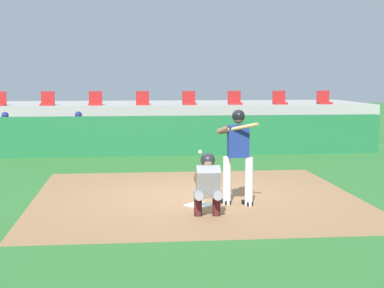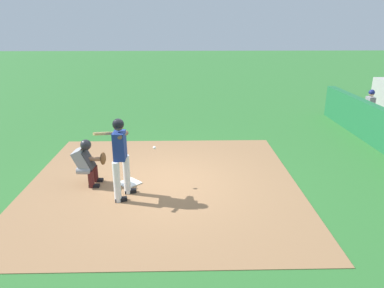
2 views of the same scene
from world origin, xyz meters
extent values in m
plane|color=#2D6B2D|center=(0.00, 0.00, 0.00)|extent=(80.00, 80.00, 0.00)
cube|color=#936B47|center=(0.00, 0.00, 0.01)|extent=(6.40, 6.40, 0.01)
cube|color=white|center=(0.00, -0.80, 0.02)|extent=(0.62, 0.62, 0.02)
cylinder|color=silver|center=(0.51, -0.77, 0.46)|extent=(0.15, 0.15, 0.92)
cylinder|color=silver|center=(0.89, -0.91, 0.46)|extent=(0.15, 0.15, 0.92)
cube|color=navy|center=(0.70, -0.84, 1.22)|extent=(0.38, 0.24, 0.60)
sphere|color=brown|center=(0.70, -0.84, 1.65)|extent=(0.21, 0.21, 0.21)
sphere|color=black|center=(0.70, -0.84, 1.68)|extent=(0.24, 0.24, 0.24)
cylinder|color=brown|center=(0.43, -0.82, 1.43)|extent=(0.25, 0.24, 0.17)
cylinder|color=brown|center=(0.62, -0.77, 1.43)|extent=(0.57, 0.15, 0.18)
cylinder|color=tan|center=(0.66, -1.02, 1.48)|extent=(0.68, 0.60, 0.24)
cube|color=black|center=(0.49, -0.71, 0.04)|extent=(0.18, 0.28, 0.09)
cube|color=black|center=(0.88, -0.86, 0.04)|extent=(0.18, 0.28, 0.09)
cylinder|color=gray|center=(-0.15, -1.79, 0.42)|extent=(0.18, 0.33, 0.16)
cylinder|color=#4C1919|center=(-0.14, -1.64, 0.21)|extent=(0.14, 0.14, 0.42)
cube|color=black|center=(-0.14, -1.58, 0.04)|extent=(0.12, 0.25, 0.08)
cylinder|color=gray|center=(0.17, -1.80, 0.42)|extent=(0.18, 0.33, 0.16)
cylinder|color=#4C1919|center=(0.18, -1.65, 0.21)|extent=(0.14, 0.14, 0.42)
cube|color=black|center=(0.18, -1.59, 0.04)|extent=(0.12, 0.25, 0.08)
cube|color=gray|center=(0.01, -1.85, 0.64)|extent=(0.42, 0.46, 0.57)
cube|color=#2D2D33|center=(0.01, -1.73, 0.64)|extent=(0.39, 0.27, 0.45)
sphere|color=#996B4C|center=(0.01, -1.77, 0.98)|extent=(0.21, 0.21, 0.21)
sphere|color=#232328|center=(0.01, -1.75, 1.00)|extent=(0.25, 0.25, 0.25)
cylinder|color=#996B4C|center=(-0.02, -1.62, 0.64)|extent=(0.13, 0.45, 0.10)
ellipsoid|color=brown|center=(-0.05, -1.39, 0.64)|extent=(0.29, 0.14, 0.30)
sphere|color=white|center=(0.07, -0.17, 0.94)|extent=(0.07, 0.07, 0.07)
cube|color=#1E6638|center=(0.00, 6.50, 0.60)|extent=(13.00, 0.30, 1.20)
cube|color=olive|center=(0.00, 7.50, 0.23)|extent=(11.80, 0.44, 0.45)
cylinder|color=#939399|center=(-5.25, 7.25, 0.49)|extent=(0.15, 0.40, 0.15)
cylinder|color=#939399|center=(-4.99, 7.25, 0.49)|extent=(0.15, 0.40, 0.15)
cylinder|color=#939399|center=(-4.99, 7.05, 0.23)|extent=(0.13, 0.13, 0.45)
cube|color=maroon|center=(-4.99, 7.00, 0.04)|extent=(0.11, 0.24, 0.08)
cube|color=gray|center=(-5.12, 7.47, 0.76)|extent=(0.36, 0.22, 0.54)
sphere|color=tan|center=(-5.12, 7.47, 1.15)|extent=(0.20, 0.20, 0.20)
sphere|color=navy|center=(-5.12, 7.47, 1.19)|extent=(0.22, 0.22, 0.22)
cylinder|color=tan|center=(-4.92, 7.33, 0.65)|extent=(0.09, 0.41, 0.22)
cylinder|color=#939399|center=(-3.00, 7.25, 0.49)|extent=(0.15, 0.40, 0.15)
cylinder|color=#939399|center=(-3.00, 7.05, 0.23)|extent=(0.13, 0.13, 0.45)
cube|color=maroon|center=(-3.00, 7.00, 0.04)|extent=(0.11, 0.24, 0.08)
cylinder|color=#939399|center=(-2.74, 7.25, 0.49)|extent=(0.15, 0.40, 0.15)
cylinder|color=#939399|center=(-2.74, 7.05, 0.23)|extent=(0.13, 0.13, 0.45)
cube|color=maroon|center=(-2.74, 7.00, 0.04)|extent=(0.11, 0.24, 0.08)
cube|color=gray|center=(-2.87, 7.47, 0.76)|extent=(0.36, 0.22, 0.54)
sphere|color=beige|center=(-2.87, 7.47, 1.15)|extent=(0.20, 0.20, 0.20)
sphere|color=navy|center=(-2.87, 7.47, 1.19)|extent=(0.22, 0.22, 0.22)
cylinder|color=beige|center=(-3.07, 7.33, 0.65)|extent=(0.09, 0.41, 0.22)
cylinder|color=beige|center=(-2.67, 7.33, 0.65)|extent=(0.09, 0.41, 0.22)
cube|color=#9E9E99|center=(0.00, 10.90, 0.70)|extent=(15.00, 4.40, 1.40)
cube|color=#A51E1E|center=(-4.06, 9.30, 1.44)|extent=(0.46, 0.46, 0.08)
cube|color=#A51E1E|center=(-4.06, 9.50, 1.68)|extent=(0.46, 0.06, 0.40)
cube|color=#A51E1E|center=(-2.44, 9.30, 1.44)|extent=(0.46, 0.46, 0.08)
cube|color=#A51E1E|center=(-2.44, 9.50, 1.68)|extent=(0.46, 0.06, 0.40)
cube|color=#A51E1E|center=(-0.81, 9.30, 1.44)|extent=(0.46, 0.46, 0.08)
cube|color=#A51E1E|center=(-0.81, 9.50, 1.68)|extent=(0.46, 0.06, 0.40)
cube|color=#A51E1E|center=(0.81, 9.30, 1.44)|extent=(0.46, 0.46, 0.08)
cube|color=#A51E1E|center=(0.81, 9.50, 1.68)|extent=(0.46, 0.06, 0.40)
cube|color=#A51E1E|center=(2.44, 9.30, 1.44)|extent=(0.46, 0.46, 0.08)
cube|color=#A51E1E|center=(2.44, 9.50, 1.68)|extent=(0.46, 0.06, 0.40)
cube|color=#A51E1E|center=(4.06, 9.30, 1.44)|extent=(0.46, 0.46, 0.08)
cube|color=#A51E1E|center=(4.06, 9.50, 1.68)|extent=(0.46, 0.06, 0.40)
cube|color=#A51E1E|center=(5.69, 9.30, 1.44)|extent=(0.46, 0.46, 0.08)
cube|color=#A51E1E|center=(5.69, 9.50, 1.68)|extent=(0.46, 0.06, 0.40)
camera|label=1|loc=(-1.33, -11.92, 2.44)|focal=57.05mm
camera|label=2|loc=(7.83, 0.52, 3.71)|focal=33.50mm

